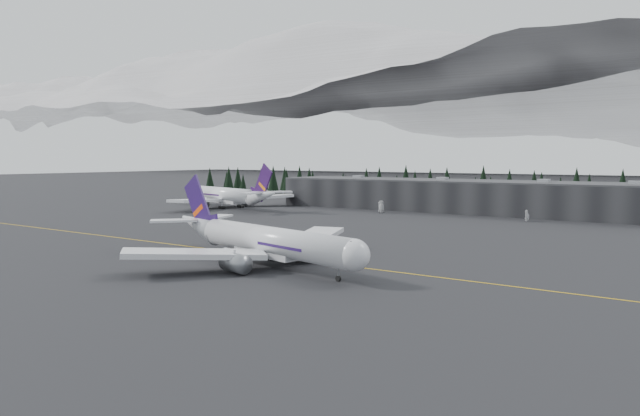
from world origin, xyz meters
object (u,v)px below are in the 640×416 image
Objects in this scene: jet_main at (259,239)px; gse_vehicle_b at (527,220)px; gse_vehicle_a at (381,211)px; jet_parked at (230,195)px; terminal at (466,196)px.

jet_main is 14.74× the size of gse_vehicle_b.
jet_main is at bearing -62.98° from gse_vehicle_a.
jet_main is at bearing 151.73° from jet_parked.
terminal is 35.60m from gse_vehicle_a.
jet_parked is (-94.73, 92.75, 0.50)m from jet_main.
jet_main is at bearing -34.56° from gse_vehicle_b.
jet_main is 114.52m from gse_vehicle_a.
jet_parked reaches higher than gse_vehicle_b.
terminal is at bearing 105.22° from jet_main.
gse_vehicle_a is 55.59m from gse_vehicle_b.
jet_main is 12.14× the size of gse_vehicle_a.
jet_parked is at bearing 148.65° from jet_main.
jet_main is 113.61m from gse_vehicle_b.
jet_parked reaches higher than terminal.
terminal is 32.70× the size of gse_vehicle_a.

